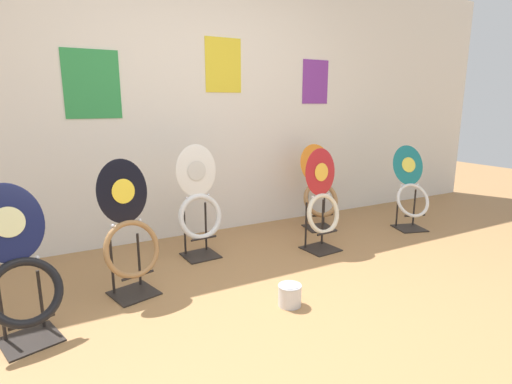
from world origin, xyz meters
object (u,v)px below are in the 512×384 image
toilet_seat_display_navy_moon (19,270)px  paint_can (290,294)px  toilet_seat_display_orange_sun (319,192)px  toilet_seat_display_crimson_swirl (322,202)px  toilet_seat_display_jazz_black (129,236)px  toilet_seat_display_teal_sax (411,190)px  toilet_seat_display_white_plain (199,207)px

toilet_seat_display_navy_moon → paint_can: toilet_seat_display_navy_moon is taller
paint_can → toilet_seat_display_orange_sun: bearing=46.8°
toilet_seat_display_navy_moon → toilet_seat_display_crimson_swirl: bearing=8.4°
toilet_seat_display_navy_moon → toilet_seat_display_crimson_swirl: 2.30m
toilet_seat_display_crimson_swirl → toilet_seat_display_orange_sun: (0.38, 0.53, -0.05)m
toilet_seat_display_jazz_black → toilet_seat_display_navy_moon: 0.68m
toilet_seat_display_teal_sax → toilet_seat_display_navy_moon: 3.50m
toilet_seat_display_crimson_swirl → paint_can: bearing=-137.9°
toilet_seat_display_jazz_black → paint_can: (0.85, -0.64, -0.34)m
toilet_seat_display_crimson_swirl → toilet_seat_display_jazz_black: bearing=-177.4°
toilet_seat_display_jazz_black → toilet_seat_display_crimson_swirl: 1.65m
toilet_seat_display_teal_sax → toilet_seat_display_navy_moon: toilet_seat_display_navy_moon is taller
toilet_seat_display_teal_sax → toilet_seat_display_white_plain: bearing=172.7°
paint_can → toilet_seat_display_crimson_swirl: bearing=42.1°
toilet_seat_display_teal_sax → toilet_seat_display_crimson_swirl: bearing=-176.4°
toilet_seat_display_jazz_black → toilet_seat_display_crimson_swirl: toilet_seat_display_jazz_black is taller
toilet_seat_display_white_plain → paint_can: size_ratio=6.20×
toilet_seat_display_jazz_black → toilet_seat_display_navy_moon: size_ratio=1.08×
toilet_seat_display_teal_sax → toilet_seat_display_orange_sun: bearing=151.1°
toilet_seat_display_crimson_swirl → paint_can: (-0.80, -0.72, -0.36)m
toilet_seat_display_white_plain → toilet_seat_display_teal_sax: bearing=-7.3°
toilet_seat_display_navy_moon → toilet_seat_display_white_plain: 1.45m
toilet_seat_display_jazz_black → toilet_seat_display_orange_sun: bearing=16.6°
toilet_seat_display_crimson_swirl → toilet_seat_display_orange_sun: toilet_seat_display_crimson_swirl is taller
toilet_seat_display_teal_sax → paint_can: (-1.99, -0.79, -0.33)m
toilet_seat_display_crimson_swirl → paint_can: 1.13m
toilet_seat_display_white_plain → toilet_seat_display_orange_sun: (1.37, 0.17, -0.05)m
toilet_seat_display_crimson_swirl → toilet_seat_display_orange_sun: bearing=54.6°
toilet_seat_display_jazz_black → toilet_seat_display_teal_sax: (2.85, 0.15, -0.01)m
toilet_seat_display_jazz_black → toilet_seat_display_white_plain: size_ratio=0.97×
toilet_seat_display_teal_sax → toilet_seat_display_crimson_swirl: (-1.20, -0.07, 0.03)m
toilet_seat_display_white_plain → toilet_seat_display_jazz_black: bearing=-146.5°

